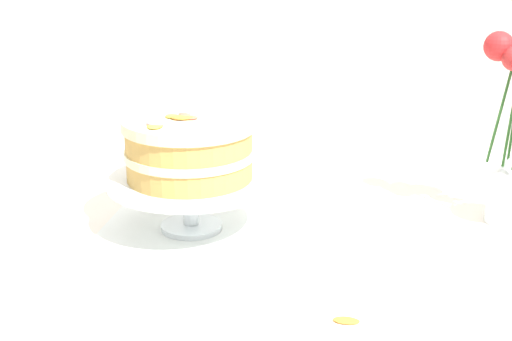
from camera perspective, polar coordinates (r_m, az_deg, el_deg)
The scene contains 5 objects.
dining_table at distance 1.32m, azimuth 3.43°, elevation -9.20°, with size 1.40×1.00×0.74m.
linen_napkin at distance 1.33m, azimuth -4.99°, elevation -4.56°, with size 0.32×0.32×0.00m, color white.
cake_stand at distance 1.30m, azimuth -5.09°, elevation -1.26°, with size 0.29×0.29×0.10m.
layer_cake at distance 1.28m, azimuth -5.18°, elevation 1.75°, with size 0.23×0.23×0.11m.
loose_petal_2 at distance 1.05m, azimuth 6.98°, elevation -11.41°, with size 0.04×0.02×0.00m, color orange.
Camera 1 is at (-0.14, -1.19, 1.26)m, focal length 51.86 mm.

